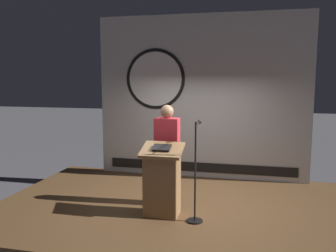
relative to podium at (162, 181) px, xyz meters
name	(u,v)px	position (x,y,z in m)	size (l,w,h in m)	color
ground_plane	(184,223)	(0.27, 0.46, -0.85)	(40.00, 40.00, 0.00)	#4C4C51
stage_platform	(184,214)	(0.27, 0.46, -0.70)	(6.40, 4.00, 0.30)	brown
banner_display	(200,97)	(0.24, 2.31, 1.18)	(4.50, 0.12, 3.46)	silver
podium	(162,181)	(0.00, 0.00, 0.00)	(0.64, 0.49, 1.14)	olive
speaker_person	(167,154)	(-0.04, 0.48, 0.32)	(0.40, 0.26, 1.70)	black
microphone_stand	(196,186)	(0.55, -0.09, -0.01)	(0.24, 0.56, 1.52)	black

